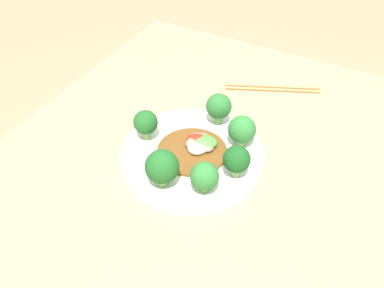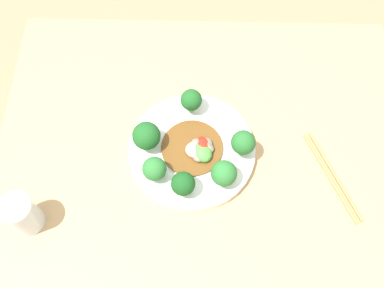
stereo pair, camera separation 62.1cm
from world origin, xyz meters
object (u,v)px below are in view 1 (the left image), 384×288
(broccoli_northwest, at_px, (242,130))
(plate, at_px, (192,156))
(broccoli_south, at_px, (146,123))
(stirfry_center, at_px, (197,146))
(broccoli_northeast, at_px, (205,177))
(chopsticks, at_px, (272,88))
(broccoli_west, at_px, (219,107))
(broccoli_east, at_px, (162,167))
(broccoli_north, at_px, (237,160))

(broccoli_northwest, bearing_deg, plate, -47.42)
(broccoli_south, distance_m, stirfry_center, 0.10)
(broccoli_northeast, relative_size, stirfry_center, 0.44)
(broccoli_south, xyz_separation_m, broccoli_northwest, (-0.07, 0.16, -0.00))
(broccoli_northeast, distance_m, chopsticks, 0.36)
(broccoli_south, bearing_deg, broccoli_northwest, 112.29)
(plate, bearing_deg, chopsticks, 170.32)
(plate, distance_m, broccoli_northwest, 0.10)
(broccoli_northeast, relative_size, broccoli_south, 0.93)
(broccoli_south, distance_m, broccoli_northwest, 0.18)
(plate, bearing_deg, broccoli_south, -87.70)
(broccoli_northwest, xyz_separation_m, broccoli_west, (-0.04, -0.06, 0.00))
(broccoli_east, distance_m, chopsticks, 0.39)
(broccoli_west, height_order, chopsticks, broccoli_west)
(broccoli_east, xyz_separation_m, broccoli_north, (-0.08, 0.10, -0.00))
(broccoli_east, bearing_deg, broccoli_west, 176.86)
(chopsticks, bearing_deg, broccoli_east, -8.40)
(broccoli_northeast, height_order, broccoli_north, broccoli_north)
(broccoli_northwest, relative_size, chopsticks, 0.30)
(plate, relative_size, broccoli_north, 4.40)
(broccoli_south, bearing_deg, broccoli_west, 137.07)
(plate, height_order, broccoli_northeast, broccoli_northeast)
(broccoli_west, bearing_deg, broccoli_north, 37.32)
(broccoli_east, relative_size, broccoli_west, 1.06)
(stirfry_center, bearing_deg, plate, -20.52)
(plate, height_order, broccoli_north, broccoli_north)
(broccoli_northeast, relative_size, broccoli_northwest, 0.92)
(broccoli_east, bearing_deg, chopsticks, 171.60)
(broccoli_north, xyz_separation_m, broccoli_northwest, (-0.08, -0.02, -0.00))
(broccoli_east, bearing_deg, broccoli_south, -134.96)
(broccoli_east, bearing_deg, stirfry_center, 173.73)
(broccoli_northeast, xyz_separation_m, broccoli_south, (-0.07, -0.16, 0.00))
(broccoli_north, bearing_deg, stirfry_center, -106.85)
(stirfry_center, bearing_deg, broccoli_east, -6.27)
(broccoli_north, relative_size, broccoli_northwest, 0.99)
(broccoli_south, relative_size, broccoli_northwest, 0.99)
(broccoli_west, bearing_deg, plate, -2.09)
(broccoli_north, bearing_deg, plate, -99.11)
(broccoli_north, distance_m, broccoli_west, 0.15)
(broccoli_northwest, bearing_deg, stirfry_center, -51.42)
(broccoli_south, xyz_separation_m, broccoli_west, (-0.11, 0.10, 0.00))
(plate, bearing_deg, broccoli_north, 80.89)
(broccoli_northeast, xyz_separation_m, broccoli_northwest, (-0.13, 0.01, 0.00))
(broccoli_northeast, height_order, stirfry_center, broccoli_northeast)
(broccoli_south, relative_size, broccoli_north, 1.00)
(broccoli_east, bearing_deg, broccoli_northeast, 105.99)
(chopsticks, bearing_deg, broccoli_south, -26.21)
(broccoli_south, height_order, chopsticks, broccoli_south)
(broccoli_northwest, bearing_deg, broccoli_northeast, -3.15)
(broccoli_northeast, relative_size, broccoli_north, 0.93)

